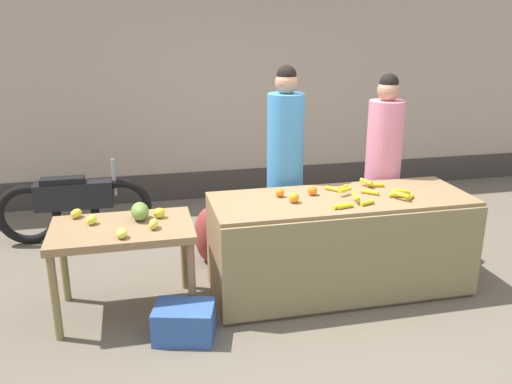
% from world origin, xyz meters
% --- Properties ---
extents(ground_plane, '(24.00, 24.00, 0.00)m').
position_xyz_m(ground_plane, '(0.00, 0.00, 0.00)').
color(ground_plane, '#665B4C').
extents(market_wall_back, '(9.86, 0.23, 3.20)m').
position_xyz_m(market_wall_back, '(0.00, 2.90, 1.57)').
color(market_wall_back, tan).
rests_on(market_wall_back, ground).
extents(fruit_stall_counter, '(2.20, 0.83, 0.85)m').
position_xyz_m(fruit_stall_counter, '(0.42, -0.01, 0.42)').
color(fruit_stall_counter, olive).
rests_on(fruit_stall_counter, ground).
extents(side_table_wooden, '(1.10, 0.70, 0.74)m').
position_xyz_m(side_table_wooden, '(-1.39, 0.00, 0.65)').
color(side_table_wooden, olive).
rests_on(side_table_wooden, ground).
extents(banana_bunch_pile, '(0.80, 0.60, 0.07)m').
position_xyz_m(banana_bunch_pile, '(0.64, -0.03, 0.87)').
color(banana_bunch_pile, gold).
rests_on(banana_bunch_pile, fruit_stall_counter).
extents(orange_pile, '(0.36, 0.25, 0.08)m').
position_xyz_m(orange_pile, '(0.04, 0.05, 0.89)').
color(orange_pile, orange).
rests_on(orange_pile, fruit_stall_counter).
extents(mango_papaya_pile, '(0.77, 0.64, 0.14)m').
position_xyz_m(mango_papaya_pile, '(-1.30, 0.07, 0.80)').
color(mango_papaya_pile, '#D3D142').
rests_on(mango_papaya_pile, side_table_wooden).
extents(vendor_woman_blue_shirt, '(0.34, 0.34, 1.89)m').
position_xyz_m(vendor_woman_blue_shirt, '(0.11, 0.65, 0.96)').
color(vendor_woman_blue_shirt, '#33333D').
rests_on(vendor_woman_blue_shirt, ground).
extents(vendor_woman_pink_shirt, '(0.34, 0.34, 1.81)m').
position_xyz_m(vendor_woman_pink_shirt, '(1.08, 0.60, 0.91)').
color(vendor_woman_pink_shirt, '#33333D').
rests_on(vendor_woman_pink_shirt, ground).
extents(parked_motorcycle, '(1.60, 0.18, 0.88)m').
position_xyz_m(parked_motorcycle, '(-1.92, 1.66, 0.40)').
color(parked_motorcycle, black).
rests_on(parked_motorcycle, ground).
extents(produce_crate, '(0.51, 0.42, 0.26)m').
position_xyz_m(produce_crate, '(-0.98, -0.49, 0.13)').
color(produce_crate, '#3359A5').
rests_on(produce_crate, ground).
extents(produce_sack, '(0.36, 0.41, 0.56)m').
position_xyz_m(produce_sack, '(-0.59, 0.80, 0.28)').
color(produce_sack, maroon).
rests_on(produce_sack, ground).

